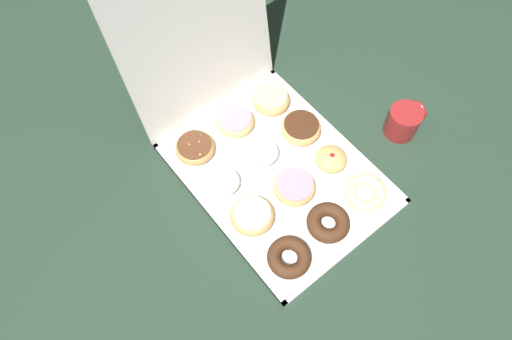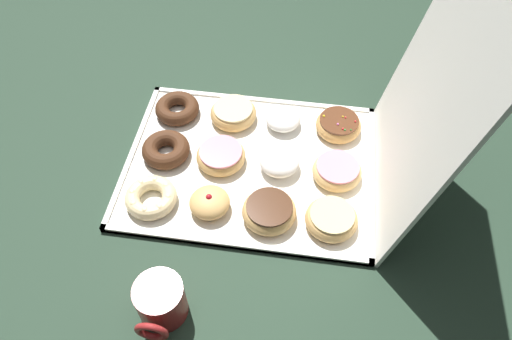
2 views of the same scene
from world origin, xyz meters
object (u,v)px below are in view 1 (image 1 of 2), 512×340
Objects in this scene: chocolate_frosted_donut_8 at (301,128)px; donut_box at (278,174)px; powdered_filled_donut_7 at (263,151)px; jelly_filled_donut_5 at (331,159)px; sprinkle_donut_9 at (195,148)px; cruller_donut_2 at (365,192)px; chocolate_cake_ring_donut_0 at (289,257)px; glazed_ring_donut_11 at (271,99)px; pink_frosted_donut_10 at (235,121)px; pink_frosted_donut_4 at (296,186)px; chocolate_cake_ring_donut_1 at (328,223)px; glazed_ring_donut_3 at (252,215)px; powdered_filled_donut_6 at (224,181)px; coffee_mug at (404,121)px.

donut_box is at bearing -155.39° from chocolate_frosted_donut_8.
powdered_filled_donut_7 is at bearing 87.08° from donut_box.
donut_box is 4.95× the size of chocolate_frosted_donut_8.
sprinkle_donut_9 is (-0.27, 0.26, -0.00)m from jelly_filled_donut_5.
cruller_donut_2 is at bearing -88.88° from jelly_filled_donut_5.
powdered_filled_donut_7 is (0.14, 0.27, 0.01)m from chocolate_cake_ring_donut_0.
glazed_ring_donut_11 is (-0.00, 0.13, -0.00)m from chocolate_frosted_donut_8.
jelly_filled_donut_5 is 0.29m from pink_frosted_donut_10.
jelly_filled_donut_5 is at bearing -46.24° from powdered_filled_donut_7.
pink_frosted_donut_4 reaches higher than cruller_donut_2.
pink_frosted_donut_4 is 0.13m from powdered_filled_donut_7.
donut_box is 5.11× the size of chocolate_cake_ring_donut_1.
chocolate_cake_ring_donut_0 is at bearing -124.35° from glazed_ring_donut_11.
glazed_ring_donut_3 is 1.03× the size of glazed_ring_donut_11.
chocolate_cake_ring_donut_1 is 0.98× the size of glazed_ring_donut_3.
glazed_ring_donut_3 reaches higher than chocolate_cake_ring_donut_0.
powdered_filled_donut_6 is at bearing -177.07° from powdered_filled_donut_7.
cruller_donut_2 is 0.99× the size of glazed_ring_donut_3.
jelly_filled_donut_5 reaches higher than powdered_filled_donut_6.
powdered_filled_donut_6 is at bearing -135.92° from pink_frosted_donut_10.
jelly_filled_donut_5 reaches higher than chocolate_frosted_donut_8.
jelly_filled_donut_5 is at bearing 27.18° from chocolate_cake_ring_donut_0.
glazed_ring_donut_11 is at bearing 90.00° from cruller_donut_2.
glazed_ring_donut_11 is (0.00, 0.39, 0.00)m from cruller_donut_2.
glazed_ring_donut_11 is (0.13, 0.12, -0.00)m from powdered_filled_donut_7.
chocolate_frosted_donut_8 is (0.27, 0.00, 0.00)m from powdered_filled_donut_6.
glazed_ring_donut_3 is 0.14m from pink_frosted_donut_4.
powdered_filled_donut_6 is 0.53m from coffee_mug.
glazed_ring_donut_3 is at bearing -155.60° from chocolate_frosted_donut_8.
chocolate_cake_ring_donut_1 is at bearing 2.96° from chocolate_cake_ring_donut_0.
glazed_ring_donut_3 is 0.27m from jelly_filled_donut_5.
chocolate_frosted_donut_8 is (0.27, 0.12, 0.00)m from glazed_ring_donut_3.
sprinkle_donut_9 reaches higher than chocolate_cake_ring_donut_1.
powdered_filled_donut_7 is at bearing 42.63° from glazed_ring_donut_3.
pink_frosted_donut_4 is 0.30m from sprinkle_donut_9.
jelly_filled_donut_5 is at bearing 44.59° from chocolate_cake_ring_donut_1.
jelly_filled_donut_5 is at bearing -26.56° from donut_box.
powdered_filled_donut_6 is 0.13m from sprinkle_donut_9.
cruller_donut_2 is at bearing -25.91° from glazed_ring_donut_3.
donut_box is 5.01× the size of pink_frosted_donut_4.
chocolate_frosted_donut_8 is 0.19m from pink_frosted_donut_10.
sprinkle_donut_9 is (-0.14, 0.26, 0.00)m from pink_frosted_donut_4.
powdered_filled_donut_7 is 0.13m from chocolate_frosted_donut_8.
glazed_ring_donut_11 is (0.13, 0.26, 0.00)m from pink_frosted_donut_4.
pink_frosted_donut_4 is at bearing -116.72° from glazed_ring_donut_11.
donut_box is 0.20m from pink_frosted_donut_10.
jelly_filled_donut_5 is at bearing -90.56° from glazed_ring_donut_11.
chocolate_cake_ring_donut_1 is 1.02× the size of sprinkle_donut_9.
powdered_filled_donut_6 is 0.30m from glazed_ring_donut_11.
pink_frosted_donut_10 reaches higher than donut_box.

